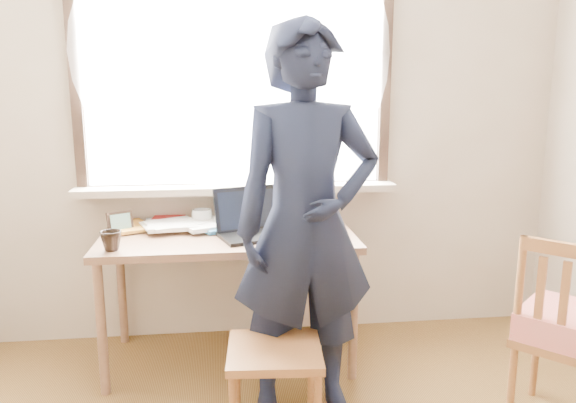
{
  "coord_description": "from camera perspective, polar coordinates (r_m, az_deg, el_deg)",
  "views": [
    {
      "loc": [
        -0.29,
        -1.32,
        1.53
      ],
      "look_at": [
        -0.02,
        0.95,
        1.05
      ],
      "focal_mm": 35.0,
      "sensor_mm": 36.0,
      "label": 1
    }
  ],
  "objects": [
    {
      "name": "side_chair",
      "position": [
        2.82,
        26.74,
        -11.47
      ],
      "size": [
        0.57,
        0.57,
        0.9
      ],
      "color": "#935B30",
      "rests_on": "ground"
    },
    {
      "name": "picture_frame",
      "position": [
        3.19,
        -16.69,
        -2.11
      ],
      "size": [
        0.13,
        0.08,
        0.11
      ],
      "color": "black",
      "rests_on": "desk"
    },
    {
      "name": "desk",
      "position": [
        3.08,
        -6.07,
        -4.68
      ],
      "size": [
        1.36,
        0.68,
        0.73
      ],
      "color": "brown",
      "rests_on": "ground"
    },
    {
      "name": "laptop",
      "position": [
        3.02,
        -3.68,
        -2.33
      ],
      "size": [
        0.44,
        0.39,
        0.25
      ],
      "color": "black",
      "rests_on": "desk"
    },
    {
      "name": "book_b",
      "position": [
        3.33,
        0.07,
        -1.82
      ],
      "size": [
        0.2,
        0.27,
        0.02
      ],
      "primitive_type": "imported",
      "rotation": [
        0.0,
        0.0,
        -0.03
      ],
      "color": "white",
      "rests_on": "desk"
    },
    {
      "name": "desk_clutter",
      "position": [
        3.22,
        -11.02,
        -2.25
      ],
      "size": [
        0.91,
        0.49,
        0.05
      ],
      "color": "white",
      "rests_on": "desk"
    },
    {
      "name": "work_chair",
      "position": [
        2.53,
        -1.38,
        -15.93
      ],
      "size": [
        0.43,
        0.41,
        0.41
      ],
      "color": "#935B30",
      "rests_on": "ground"
    },
    {
      "name": "mouse",
      "position": [
        2.99,
        1.75,
        -3.27
      ],
      "size": [
        0.09,
        0.06,
        0.04
      ],
      "primitive_type": "ellipsoid",
      "color": "black",
      "rests_on": "desk"
    },
    {
      "name": "person",
      "position": [
        2.51,
        1.86,
        -2.48
      ],
      "size": [
        0.7,
        0.49,
        1.81
      ],
      "primitive_type": "imported",
      "rotation": [
        0.0,
        0.0,
        0.09
      ],
      "color": "black",
      "rests_on": "ground"
    },
    {
      "name": "book_a",
      "position": [
        3.3,
        -14.38,
        -2.31
      ],
      "size": [
        0.2,
        0.26,
        0.02
      ],
      "primitive_type": "imported",
      "rotation": [
        0.0,
        0.0,
        0.06
      ],
      "color": "white",
      "rests_on": "desk"
    },
    {
      "name": "room_shell",
      "position": [
        1.55,
        3.33,
        15.88
      ],
      "size": [
        3.52,
        4.02,
        2.61
      ],
      "color": "#BEAE99",
      "rests_on": "ground"
    },
    {
      "name": "mug_dark",
      "position": [
        2.87,
        -17.51,
        -3.83
      ],
      "size": [
        0.14,
        0.14,
        0.1
      ],
      "primitive_type": "imported",
      "rotation": [
        0.0,
        0.0,
        -0.58
      ],
      "color": "black",
      "rests_on": "desk"
    },
    {
      "name": "mug_white",
      "position": [
        3.26,
        -8.73,
        -1.59
      ],
      "size": [
        0.13,
        0.13,
        0.09
      ],
      "primitive_type": "imported",
      "rotation": [
        0.0,
        0.0,
        0.15
      ],
      "color": "white",
      "rests_on": "desk"
    }
  ]
}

